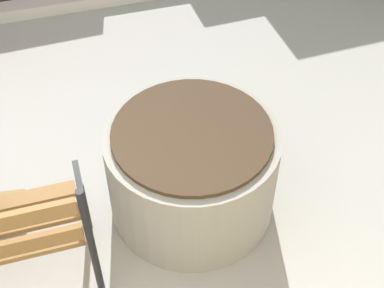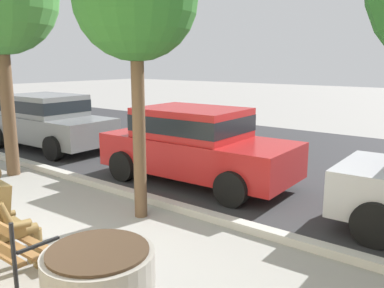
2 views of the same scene
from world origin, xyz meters
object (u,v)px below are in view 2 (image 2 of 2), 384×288
Objects in this scene: street_tree_down_street at (135,0)px; parked_car_grey at (48,120)px; parked_car_red at (195,143)px; bronze_statue_seated at (10,220)px; concrete_planter at (100,283)px.

parked_car_grey is (-5.92, 2.09, -2.56)m from street_tree_down_street.
street_tree_down_street is at bearing -76.41° from parked_car_red.
bronze_statue_seated is 7.43m from parked_car_grey.
parked_car_grey is at bearing 144.33° from bronze_statue_seated.
concrete_planter is at bearing 3.90° from bronze_statue_seated.
concrete_planter is 0.25× the size of street_tree_down_street.
street_tree_down_street is 6.78m from parked_car_grey.
street_tree_down_street is at bearing 92.87° from bronze_statue_seated.
bronze_statue_seated is 0.33× the size of parked_car_grey.
parked_car_red is (-2.11, 4.23, 0.49)m from concrete_planter.
parked_car_grey reaches higher than concrete_planter.
parked_car_grey is (-6.03, 4.33, 0.17)m from bronze_statue_seated.
parked_car_red is at bearing 116.49° from concrete_planter.
concrete_planter is 4.05m from street_tree_down_street.
concrete_planter is 8.64m from parked_car_grey.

